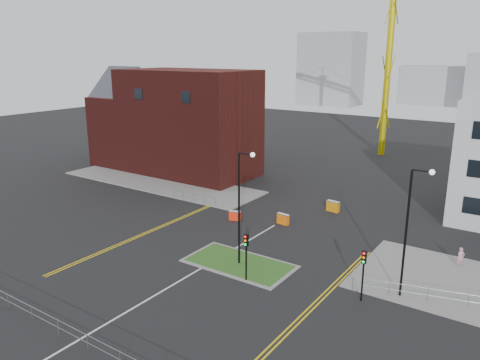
% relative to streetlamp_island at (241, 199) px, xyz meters
% --- Properties ---
extents(ground, '(200.00, 200.00, 0.00)m').
position_rel_streetlamp_island_xyz_m(ground, '(-2.22, -8.00, -5.41)').
color(ground, black).
rests_on(ground, ground).
extents(pavement_left, '(28.00, 8.00, 0.12)m').
position_rel_streetlamp_island_xyz_m(pavement_left, '(-22.22, 14.00, -5.35)').
color(pavement_left, slate).
rests_on(pavement_left, ground).
extents(island_kerb, '(8.60, 4.60, 0.08)m').
position_rel_streetlamp_island_xyz_m(island_kerb, '(-0.22, 0.00, -5.37)').
color(island_kerb, slate).
rests_on(island_kerb, ground).
extents(grass_island, '(8.00, 4.00, 0.12)m').
position_rel_streetlamp_island_xyz_m(grass_island, '(-0.22, 0.00, -5.35)').
color(grass_island, '#26521B').
rests_on(grass_island, ground).
extents(brick_building, '(24.20, 10.07, 14.24)m').
position_rel_streetlamp_island_xyz_m(brick_building, '(-25.19, 20.00, 1.44)').
color(brick_building, '#421210').
rests_on(brick_building, ground).
extents(streetlamp_island, '(1.46, 0.36, 9.18)m').
position_rel_streetlamp_island_xyz_m(streetlamp_island, '(0.00, 0.00, 0.00)').
color(streetlamp_island, black).
rests_on(streetlamp_island, ground).
extents(streetlamp_right_near, '(1.46, 0.36, 9.18)m').
position_rel_streetlamp_island_xyz_m(streetlamp_right_near, '(12.00, 2.00, 0.00)').
color(streetlamp_right_near, black).
rests_on(streetlamp_right_near, ground).
extents(traffic_light_island, '(0.28, 0.33, 3.65)m').
position_rel_streetlamp_island_xyz_m(traffic_light_island, '(1.78, -2.02, -2.85)').
color(traffic_light_island, black).
rests_on(traffic_light_island, ground).
extents(traffic_light_right, '(0.28, 0.33, 3.65)m').
position_rel_streetlamp_island_xyz_m(traffic_light_right, '(9.78, -0.02, -2.85)').
color(traffic_light_right, black).
rests_on(traffic_light_right, ground).
extents(railing_front, '(24.05, 0.05, 1.10)m').
position_rel_streetlamp_island_xyz_m(railing_front, '(-2.22, -14.00, -4.63)').
color(railing_front, gray).
rests_on(railing_front, ground).
extents(railing_left, '(6.05, 0.05, 1.10)m').
position_rel_streetlamp_island_xyz_m(railing_left, '(-13.22, 10.00, -4.67)').
color(railing_left, gray).
rests_on(railing_left, ground).
extents(centre_line, '(0.15, 30.00, 0.01)m').
position_rel_streetlamp_island_xyz_m(centre_line, '(-2.22, -6.00, -5.41)').
color(centre_line, silver).
rests_on(centre_line, ground).
extents(yellow_left_a, '(0.12, 24.00, 0.01)m').
position_rel_streetlamp_island_xyz_m(yellow_left_a, '(-11.22, 2.00, -5.41)').
color(yellow_left_a, gold).
rests_on(yellow_left_a, ground).
extents(yellow_left_b, '(0.12, 24.00, 0.01)m').
position_rel_streetlamp_island_xyz_m(yellow_left_b, '(-10.92, 2.00, -5.41)').
color(yellow_left_b, gold).
rests_on(yellow_left_b, ground).
extents(yellow_right_a, '(0.12, 20.00, 0.01)m').
position_rel_streetlamp_island_xyz_m(yellow_right_a, '(7.28, -2.00, -5.41)').
color(yellow_right_a, gold).
rests_on(yellow_right_a, ground).
extents(yellow_right_b, '(0.12, 20.00, 0.01)m').
position_rel_streetlamp_island_xyz_m(yellow_right_b, '(7.58, -2.00, -5.41)').
color(yellow_right_b, gold).
rests_on(yellow_right_b, ground).
extents(skyline_a, '(18.00, 12.00, 22.00)m').
position_rel_streetlamp_island_xyz_m(skyline_a, '(-42.22, 112.00, 5.59)').
color(skyline_a, gray).
rests_on(skyline_a, ground).
extents(skyline_d, '(30.00, 12.00, 12.00)m').
position_rel_streetlamp_island_xyz_m(skyline_d, '(-10.22, 132.00, 0.59)').
color(skyline_d, gray).
rests_on(skyline_d, ground).
extents(pedestrian, '(0.70, 0.69, 1.62)m').
position_rel_streetlamp_island_xyz_m(pedestrian, '(14.31, 9.26, -4.60)').
color(pedestrian, pink).
rests_on(pedestrian, ground).
extents(barrier_left, '(1.21, 0.74, 0.97)m').
position_rel_streetlamp_island_xyz_m(barrier_left, '(-6.21, 8.00, -4.89)').
color(barrier_left, '#FF2A0E').
rests_on(barrier_left, ground).
extents(barrier_mid, '(1.41, 0.63, 1.14)m').
position_rel_streetlamp_island_xyz_m(barrier_mid, '(0.78, 16.00, -4.79)').
color(barrier_mid, orange).
rests_on(barrier_mid, ground).
extents(barrier_right, '(1.29, 0.56, 1.05)m').
position_rel_streetlamp_island_xyz_m(barrier_right, '(-1.73, 9.78, -4.85)').
color(barrier_right, '#DB600C').
rests_on(barrier_right, ground).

